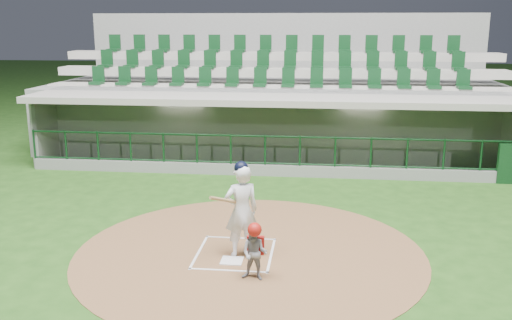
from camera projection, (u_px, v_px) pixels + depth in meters
The scene contains 8 objects.
ground at pixel (237, 248), 12.00m from camera, with size 120.00×120.00×0.00m, color #1D4313.
dirt_circle at pixel (250, 252), 11.77m from camera, with size 7.20×7.20×0.01m, color brown.
home_plate at pixel (232, 261), 11.32m from camera, with size 0.43×0.43×0.02m, color white.
batter_box_chalk at pixel (235, 253), 11.70m from camera, with size 1.55×1.80×0.01m.
dugout_structure at pixel (275, 134), 19.33m from camera, with size 16.40×3.70×3.00m.
seating_deck at pixel (278, 108), 22.20m from camera, with size 17.00×6.72×5.15m.
batter at pixel (241, 209), 11.38m from camera, with size 0.95×0.99×1.98m.
catcher at pixel (255, 251), 10.41m from camera, with size 0.55×0.46×1.10m.
Camera 1 is at (1.68, -11.11, 4.60)m, focal length 40.00 mm.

